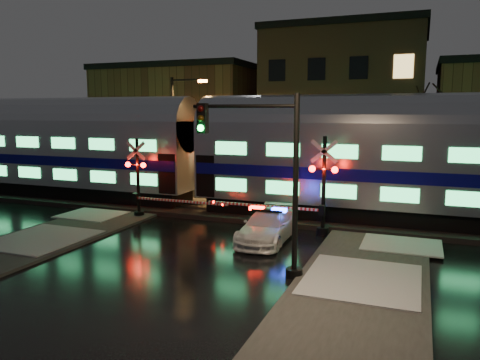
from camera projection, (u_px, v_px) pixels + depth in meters
name	position (u px, v px, depth m)	size (l,w,h in m)	color
ground	(213.00, 239.00, 19.81)	(120.00, 120.00, 0.00)	black
ballast	(253.00, 213.00, 24.41)	(90.00, 4.20, 0.24)	black
sidewalk_right	(348.00, 321.00, 11.94)	(4.00, 20.00, 0.12)	#2D2D2D
building_left	(184.00, 120.00, 44.10)	(14.00, 10.00, 9.00)	brown
building_mid	(346.00, 107.00, 39.01)	(12.00, 11.00, 11.50)	brown
train	(199.00, 149.00, 25.04)	(51.00, 3.12, 5.92)	black
police_car	(268.00, 226.00, 19.37)	(1.88, 4.46, 1.44)	white
crossing_signal_right	(315.00, 194.00, 20.31)	(6.09, 0.67, 4.31)	black
crossing_signal_left	(143.00, 186.00, 23.45)	(5.67, 0.65, 4.02)	black
traffic_light	(267.00, 181.00, 15.07)	(3.83, 0.70, 5.92)	black
streetlight	(176.00, 128.00, 29.87)	(2.50, 0.26, 7.49)	black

